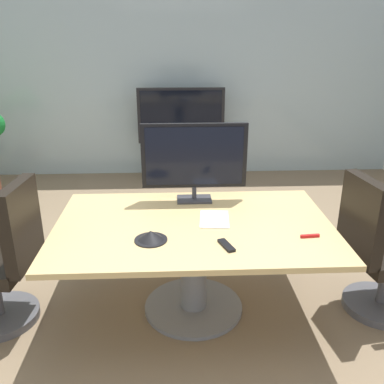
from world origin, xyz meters
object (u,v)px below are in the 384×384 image
Objects in this scene: tv_monitor at (194,158)px; wall_display_unit at (181,150)px; remote_control at (226,245)px; conference_table at (194,245)px; office_chair_left at (4,267)px; conference_phone at (151,236)px; office_chair_right at (377,258)px.

wall_display_unit is at bearing 91.08° from tv_monitor.
tv_monitor is at bearing 82.33° from remote_control.
conference_table is 0.70m from tv_monitor.
tv_monitor is (1.39, 0.54, 0.63)m from office_chair_left.
wall_display_unit is at bearing 85.24° from conference_phone.
conference_phone is at bearing -140.87° from conference_table.
remote_control is at bearing -78.33° from tv_monitor.
conference_table is at bearing 39.13° from conference_phone.
remote_control is at bearing -86.38° from wall_display_unit.
office_chair_right is at bearing 5.58° from conference_phone.
conference_phone is 1.29× the size of remote_control.
office_chair_left is at bearing 150.77° from remote_control.
conference_phone is at bearing 86.41° from office_chair_left.
office_chair_left is 1.60m from remote_control.
tv_monitor is 0.84m from conference_phone.
tv_monitor is (-1.33, 0.54, 0.63)m from office_chair_right.
office_chair_right is at bearing -3.35° from conference_table.
office_chair_right is 1.23m from remote_control.
wall_display_unit reaches higher than conference_phone.
wall_display_unit is (-1.38, 3.15, -0.01)m from office_chair_right.
conference_table is at bearing 99.81° from remote_control.
tv_monitor reaches higher than office_chair_left.
office_chair_right reaches higher than conference_phone.
remote_control is at bearing -12.41° from conference_phone.
office_chair_left is (-1.36, -0.08, -0.10)m from conference_table.
conference_table is 1.37m from office_chair_right.
conference_table is 2.38× the size of tv_monitor.
office_chair_left is 1.30× the size of tv_monitor.
office_chair_left reaches higher than conference_table.
office_chair_right is 3.44m from wall_display_unit.
wall_display_unit is 7.71× the size of remote_control.
conference_table is 1.83× the size of office_chair_left.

